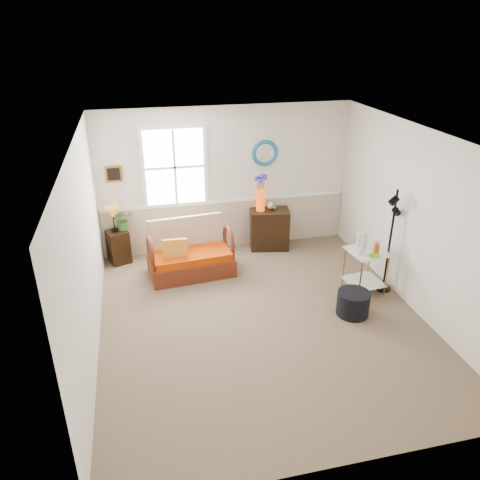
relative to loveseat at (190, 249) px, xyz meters
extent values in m
cube|color=#826955|center=(0.80, -1.60, -0.45)|extent=(4.50, 5.00, 0.01)
cube|color=white|center=(0.80, -1.60, 2.15)|extent=(4.50, 5.00, 0.01)
cube|color=silver|center=(0.80, 0.90, 0.85)|extent=(4.50, 0.01, 2.60)
cube|color=silver|center=(0.80, -4.10, 0.85)|extent=(4.50, 0.01, 2.60)
cube|color=silver|center=(-1.45, -1.60, 0.85)|extent=(0.01, 5.00, 2.60)
cube|color=silver|center=(3.05, -1.60, 0.85)|extent=(0.01, 5.00, 2.60)
cube|color=#B9A78C|center=(0.80, 0.88, 0.00)|extent=(4.46, 0.02, 0.90)
cube|color=white|center=(0.80, 0.87, 0.47)|extent=(4.46, 0.04, 0.06)
cube|color=#AF7B2C|center=(-1.12, 0.88, 1.10)|extent=(0.28, 0.03, 0.28)
torus|color=#1689B9|center=(1.50, 0.88, 1.30)|extent=(0.47, 0.07, 0.47)
imported|color=#386B29|center=(-1.05, 0.74, 0.28)|extent=(0.41, 0.44, 0.28)
cylinder|color=black|center=(2.12, -1.74, -0.27)|extent=(0.51, 0.51, 0.36)
camera|label=1|loc=(-0.76, -6.93, 3.44)|focal=35.00mm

